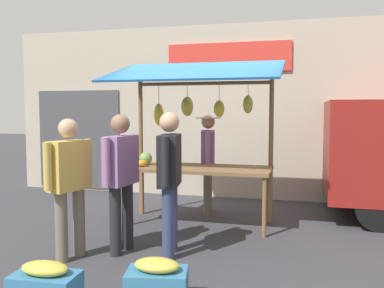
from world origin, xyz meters
TOP-DOWN VIEW (x-y plane):
  - ground_plane at (0.00, 0.00)m, footprint 40.00×40.00m
  - street_backdrop at (0.06, -2.20)m, footprint 9.00×0.30m
  - market_stall at (0.03, -0.03)m, footprint 2.50×1.46m
  - vendor_with_sunhat at (0.00, -0.75)m, footprint 0.43×0.69m
  - shopper_in_striped_shirt at (1.07, 1.79)m, footprint 0.35×0.68m
  - shopper_with_ponytail at (-0.02, 1.40)m, footprint 0.30×0.71m
  - shopper_in_grey_tee at (0.59, 1.42)m, footprint 0.28×0.71m
  - produce_crate_near at (0.67, 2.88)m, footprint 0.61×0.37m
  - produce_crate_side at (-0.29, 2.61)m, footprint 0.60×0.46m

SIDE VIEW (x-z plane):
  - ground_plane at x=0.00m, z-range 0.00..0.00m
  - produce_crate_near at x=0.67m, z-range -0.02..0.37m
  - produce_crate_side at x=-0.29m, z-range -0.02..0.40m
  - shopper_in_striped_shirt at x=1.07m, z-range 0.13..1.76m
  - vendor_with_sunhat at x=0.00m, z-range 0.15..1.80m
  - shopper_in_grey_tee at x=0.59m, z-range 0.14..1.82m
  - shopper_with_ponytail at x=-0.02m, z-range 0.14..1.85m
  - market_stall at x=0.03m, z-range 0.30..2.79m
  - street_backdrop at x=0.06m, z-range 0.00..3.40m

